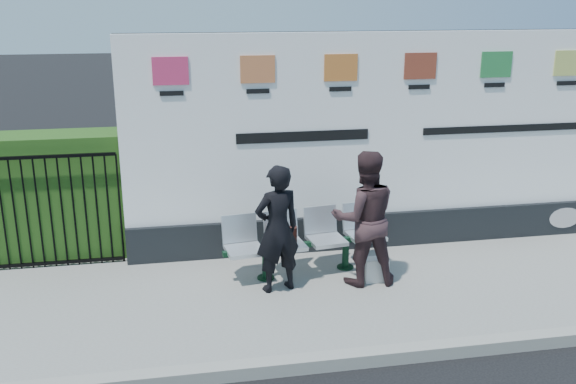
% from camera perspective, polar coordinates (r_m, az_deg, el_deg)
% --- Properties ---
extents(pavement, '(14.00, 3.00, 0.12)m').
position_cam_1_polar(pavement, '(8.29, 10.64, -8.31)').
color(pavement, gray).
rests_on(pavement, ground).
extents(kerb, '(14.00, 0.18, 0.14)m').
position_cam_1_polar(kerb, '(7.07, 15.05, -13.23)').
color(kerb, gray).
rests_on(kerb, ground).
extents(billboard, '(8.00, 0.30, 3.00)m').
position_cam_1_polar(billboard, '(9.20, 11.03, 3.22)').
color(billboard, black).
rests_on(billboard, pavement).
extents(hedge, '(2.35, 0.70, 1.70)m').
position_cam_1_polar(hedge, '(9.30, -20.87, -0.33)').
color(hedge, '#274F17').
rests_on(hedge, pavement).
extents(railing, '(2.05, 0.06, 1.54)m').
position_cam_1_polar(railing, '(8.90, -21.29, -1.67)').
color(railing, black).
rests_on(railing, pavement).
extents(bench, '(2.14, 0.81, 0.45)m').
position_cam_1_polar(bench, '(8.31, 1.64, -5.79)').
color(bench, silver).
rests_on(bench, pavement).
extents(woman_left, '(0.65, 0.52, 1.57)m').
position_cam_1_polar(woman_left, '(7.65, -0.96, -3.30)').
color(woman_left, black).
rests_on(woman_left, pavement).
extents(woman_right, '(0.85, 0.68, 1.69)m').
position_cam_1_polar(woman_right, '(7.89, 6.81, -2.33)').
color(woman_right, '#372427').
rests_on(woman_right, pavement).
extents(handbag_brown, '(0.29, 0.16, 0.21)m').
position_cam_1_polar(handbag_brown, '(8.11, -0.17, -3.87)').
color(handbag_brown, black).
rests_on(handbag_brown, bench).
extents(carrier_bag_white, '(0.30, 0.18, 0.30)m').
position_cam_1_polar(carrier_bag_white, '(8.20, 7.80, -6.84)').
color(carrier_bag_white, silver).
rests_on(carrier_bag_white, pavement).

